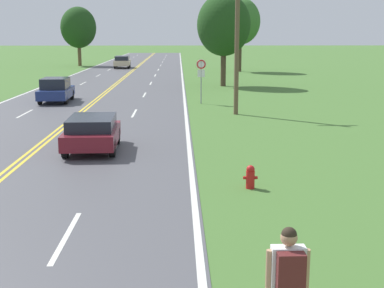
# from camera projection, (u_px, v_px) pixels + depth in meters

# --- Properties ---
(hitchhiker_person) EXTENTS (0.59, 0.42, 1.74)m
(hitchhiker_person) POSITION_uv_depth(u_px,v_px,m) (288.00, 276.00, 7.11)
(hitchhiker_person) COLOR navy
(hitchhiker_person) RESTS_ON ground
(fire_hydrant) EXTENTS (0.40, 0.24, 0.66)m
(fire_hydrant) POSITION_uv_depth(u_px,v_px,m) (250.00, 177.00, 14.87)
(fire_hydrant) COLOR red
(fire_hydrant) RESTS_ON ground
(traffic_sign) EXTENTS (0.60, 0.10, 2.71)m
(traffic_sign) POSITION_uv_depth(u_px,v_px,m) (201.00, 70.00, 32.67)
(traffic_sign) COLOR gray
(traffic_sign) RESTS_ON ground
(utility_pole_midground) EXTENTS (1.80, 0.24, 7.03)m
(utility_pole_midground) POSITION_uv_depth(u_px,v_px,m) (237.00, 45.00, 27.96)
(utility_pole_midground) COLOR brown
(utility_pole_midground) RESTS_ON ground
(tree_left_verge) EXTENTS (4.52, 4.52, 8.23)m
(tree_left_verge) POSITION_uv_depth(u_px,v_px,m) (240.00, 22.00, 60.09)
(tree_left_verge) COLOR #473828
(tree_left_verge) RESTS_ON ground
(tree_behind_sign) EXTENTS (4.71, 4.71, 7.79)m
(tree_behind_sign) POSITION_uv_depth(u_px,v_px,m) (78.00, 28.00, 71.19)
(tree_behind_sign) COLOR brown
(tree_behind_sign) RESTS_ON ground
(tree_mid_treeline) EXTENTS (4.35, 4.35, 7.46)m
(tree_mid_treeline) POSITION_uv_depth(u_px,v_px,m) (224.00, 25.00, 43.25)
(tree_mid_treeline) COLOR #473828
(tree_mid_treeline) RESTS_ON ground
(car_maroon_hatchback_approaching) EXTENTS (1.96, 3.64, 1.26)m
(car_maroon_hatchback_approaching) POSITION_uv_depth(u_px,v_px,m) (92.00, 132.00, 19.62)
(car_maroon_hatchback_approaching) COLOR black
(car_maroon_hatchback_approaching) RESTS_ON ground
(car_dark_blue_sedan_mid_near) EXTENTS (1.96, 4.21, 1.53)m
(car_dark_blue_sedan_mid_near) POSITION_uv_depth(u_px,v_px,m) (56.00, 90.00, 33.70)
(car_dark_blue_sedan_mid_near) COLOR black
(car_dark_blue_sedan_mid_near) RESTS_ON ground
(car_champagne_suv_mid_far) EXTENTS (2.03, 4.48, 1.51)m
(car_champagne_suv_mid_far) POSITION_uv_depth(u_px,v_px,m) (122.00, 61.00, 67.29)
(car_champagne_suv_mid_far) COLOR black
(car_champagne_suv_mid_far) RESTS_ON ground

